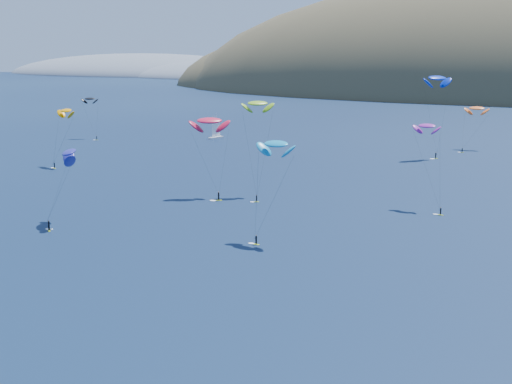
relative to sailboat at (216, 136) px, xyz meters
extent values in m
ellipsoid|color=#3D3526|center=(-69.92, 382.14, -8.10)|extent=(340.00, 240.00, 120.00)
ellipsoid|color=slate|center=(-409.92, 552.14, -4.50)|extent=(400.00, 240.00, 60.00)
ellipsoid|color=slate|center=(-269.92, 512.14, -3.54)|extent=(240.00, 180.00, 44.00)
cube|color=silver|center=(0.00, -0.02, -0.57)|extent=(3.61, 7.39, 0.86)
cylinder|color=silver|center=(0.00, 0.46, 4.43)|extent=(0.13, 0.13, 10.00)
cube|color=#D7F51B|center=(-10.74, -82.32, -0.86)|extent=(1.46, 0.82, 0.08)
cylinder|color=black|center=(-10.74, -82.32, 0.02)|extent=(0.33, 0.33, 1.50)
sphere|color=#8C6047|center=(-10.74, -82.32, 0.90)|extent=(0.25, 0.25, 0.25)
ellipsoid|color=#FB9E00|center=(-10.62, -75.93, 16.02)|extent=(8.38, 5.73, 4.27)
cube|color=#D7F51B|center=(64.42, -98.87, -0.86)|extent=(1.26, 1.06, 0.07)
cylinder|color=black|center=(64.42, -98.87, -0.06)|extent=(0.30, 0.30, 1.37)
sphere|color=#8C6047|center=(64.42, -98.87, 0.74)|extent=(0.23, 0.23, 0.23)
ellipsoid|color=#7BB61D|center=(60.09, -89.00, 21.55)|extent=(8.33, 7.43, 4.30)
cube|color=#D7F51B|center=(89.47, -14.38, -0.86)|extent=(1.37, 1.52, 0.09)
cylinder|color=black|center=(89.47, -14.38, 0.14)|extent=(0.37, 0.37, 1.70)
sphere|color=#8C6047|center=(89.47, -14.38, 1.13)|extent=(0.29, 0.29, 0.29)
ellipsoid|color=#0323AF|center=(87.99, -10.79, 25.10)|extent=(10.40, 11.14, 5.83)
cube|color=#D7F51B|center=(80.04, -132.24, -0.86)|extent=(1.41, 0.64, 0.07)
cylinder|color=black|center=(80.04, -132.24, -0.01)|extent=(0.32, 0.32, 1.45)
sphere|color=#8C6047|center=(80.04, -132.24, 0.83)|extent=(0.24, 0.24, 0.24)
ellipsoid|color=#0D84BA|center=(81.58, -126.82, 17.43)|extent=(8.57, 5.18, 4.47)
cube|color=#D7F51B|center=(106.45, -93.78, -0.86)|extent=(1.34, 0.56, 0.07)
cylinder|color=black|center=(106.45, -93.78, -0.05)|extent=(0.31, 0.31, 1.39)
sphere|color=#8C6047|center=(106.45, -93.78, 0.76)|extent=(0.23, 0.23, 0.23)
ellipsoid|color=purple|center=(101.02, -86.16, 17.65)|extent=(6.54, 3.75, 3.45)
cube|color=#D7F51B|center=(55.57, -101.34, -0.86)|extent=(1.59, 1.28, 0.09)
cylinder|color=black|center=(55.57, -101.34, 0.15)|extent=(0.38, 0.38, 1.71)
sphere|color=#8C6047|center=(55.57, -101.34, 1.14)|extent=(0.29, 0.29, 0.29)
ellipsoid|color=red|center=(50.49, -96.15, 17.54)|extent=(10.31, 8.92, 5.28)
cube|color=#D7F51B|center=(38.30, -140.83, -0.86)|extent=(1.39, 1.49, 0.09)
cylinder|color=black|center=(38.30, -140.83, 0.14)|extent=(0.37, 0.37, 1.69)
sphere|color=#8C6047|center=(38.30, -140.83, 1.12)|extent=(0.28, 0.28, 0.28)
ellipsoid|color=navy|center=(37.42, -132.59, 13.81)|extent=(9.16, 9.56, 5.05)
cube|color=#D7F51B|center=(94.99, 3.47, -0.87)|extent=(1.27, 0.40, 0.07)
cylinder|color=black|center=(94.99, 3.47, -0.08)|extent=(0.30, 0.30, 1.35)
sphere|color=#8C6047|center=(94.99, 3.47, 0.71)|extent=(0.23, 0.23, 0.23)
ellipsoid|color=orange|center=(97.35, 15.25, 13.61)|extent=(8.33, 4.05, 4.59)
cube|color=#D7F51B|center=(-40.29, -23.55, -0.86)|extent=(1.34, 0.88, 0.07)
cylinder|color=black|center=(-40.29, -23.55, -0.05)|extent=(0.30, 0.30, 1.39)
sphere|color=#8C6047|center=(-40.29, -23.55, 0.76)|extent=(0.23, 0.23, 0.23)
ellipsoid|color=black|center=(-46.53, -18.79, 14.72)|extent=(7.05, 5.35, 3.57)
camera|label=1|loc=(134.50, -247.83, 35.41)|focal=50.00mm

